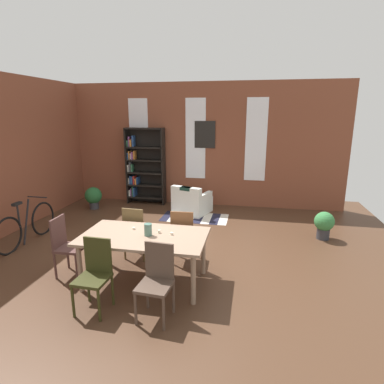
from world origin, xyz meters
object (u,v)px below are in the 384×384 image
(dining_chair_head_left, at_px, (66,244))
(bookshelf_tall, at_px, (143,166))
(dining_chair_far_right, at_px, (183,234))
(dining_chair_far_left, at_px, (136,231))
(dining_chair_near_right, at_px, (157,279))
(potted_plant_corner, at_px, (93,197))
(bicycle_second, at_px, (27,226))
(potted_plant_by_shelf, at_px, (324,224))
(dining_chair_near_left, at_px, (95,272))
(dining_table, at_px, (144,240))
(armchair_white, at_px, (192,203))
(vase_on_table, at_px, (148,230))

(dining_chair_head_left, xyz_separation_m, bookshelf_tall, (-0.19, 4.20, 0.55))
(dining_chair_far_right, bearing_deg, dining_chair_far_left, 180.00)
(dining_chair_near_right, bearing_deg, potted_plant_corner, 126.58)
(dining_chair_head_left, bearing_deg, dining_chair_far_left, 40.70)
(dining_chair_far_left, distance_m, bicycle_second, 2.40)
(potted_plant_by_shelf, bearing_deg, dining_chair_near_left, -138.16)
(dining_table, distance_m, armchair_white, 3.51)
(dining_chair_head_left, bearing_deg, bicycle_second, 146.60)
(vase_on_table, distance_m, dining_chair_near_right, 0.90)
(vase_on_table, height_order, dining_chair_head_left, dining_chair_head_left)
(dining_chair_near_left, relative_size, bookshelf_tall, 0.45)
(dining_table, xyz_separation_m, bookshelf_tall, (-1.49, 4.19, 0.38))
(dining_chair_near_right, distance_m, potted_plant_by_shelf, 4.03)
(armchair_white, xyz_separation_m, potted_plant_corner, (-2.67, -0.12, 0.06))
(dining_chair_head_left, distance_m, bookshelf_tall, 4.24)
(vase_on_table, xyz_separation_m, dining_chair_far_right, (0.35, 0.75, -0.34))
(dining_table, relative_size, dining_chair_far_right, 1.95)
(dining_chair_near_left, bearing_deg, armchair_white, 84.00)
(dining_chair_near_right, xyz_separation_m, dining_chair_far_right, (-0.00, 1.51, 0.00))
(potted_plant_by_shelf, bearing_deg, dining_chair_far_right, -148.89)
(dining_chair_near_right, distance_m, dining_chair_far_right, 1.51)
(dining_chair_far_left, xyz_separation_m, armchair_white, (0.45, 2.74, -0.23))
(dining_chair_head_left, bearing_deg, vase_on_table, 0.08)
(dining_chair_near_right, height_order, dining_chair_head_left, same)
(bookshelf_tall, bearing_deg, bicycle_second, -112.29)
(vase_on_table, xyz_separation_m, dining_chair_far_left, (-0.49, 0.75, -0.34))
(bicycle_second, bearing_deg, potted_plant_by_shelf, 12.88)
(dining_chair_near_right, xyz_separation_m, armchair_white, (-0.39, 4.24, -0.23))
(dining_table, height_order, potted_plant_by_shelf, dining_table)
(potted_plant_by_shelf, bearing_deg, dining_table, -142.45)
(dining_table, xyz_separation_m, dining_chair_near_left, (-0.41, -0.75, -0.17))
(dining_chair_far_left, bearing_deg, dining_chair_near_left, -89.72)
(dining_table, relative_size, potted_plant_corner, 3.13)
(dining_chair_far_left, relative_size, potted_plant_corner, 1.60)
(vase_on_table, bearing_deg, bookshelf_tall, 110.37)
(dining_chair_near_left, bearing_deg, bicycle_second, 143.89)
(vase_on_table, height_order, dining_chair_far_right, dining_chair_far_right)
(dining_chair_near_left, height_order, bookshelf_tall, bookshelf_tall)
(bookshelf_tall, height_order, armchair_white, bookshelf_tall)
(armchair_white, bearing_deg, bicycle_second, -138.60)
(dining_chair_head_left, xyz_separation_m, potted_plant_by_shelf, (4.32, 2.32, -0.18))
(dining_chair_near_right, bearing_deg, bookshelf_tall, 111.14)
(dining_chair_head_left, relative_size, potted_plant_by_shelf, 1.65)
(bicycle_second, distance_m, potted_plant_corner, 2.39)
(dining_chair_far_left, relative_size, dining_chair_near_left, 1.00)
(vase_on_table, bearing_deg, dining_chair_near_right, -64.72)
(bookshelf_tall, bearing_deg, dining_chair_near_right, -68.86)
(vase_on_table, xyz_separation_m, dining_chair_near_right, (0.36, -0.75, -0.34))
(dining_chair_far_left, xyz_separation_m, dining_chair_head_left, (-0.88, -0.76, 0.00))
(vase_on_table, bearing_deg, potted_plant_corner, 128.74)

